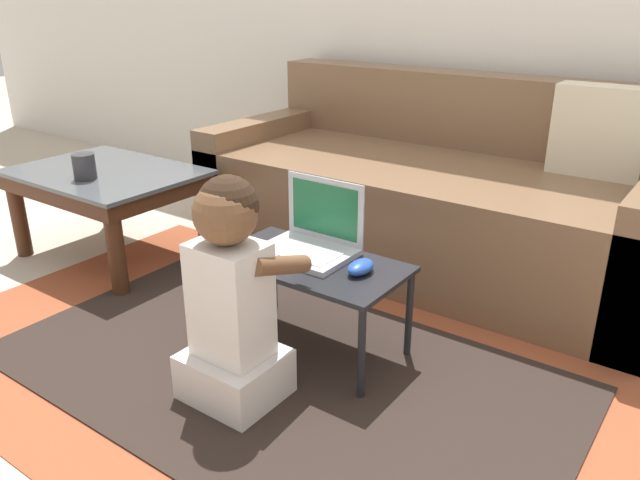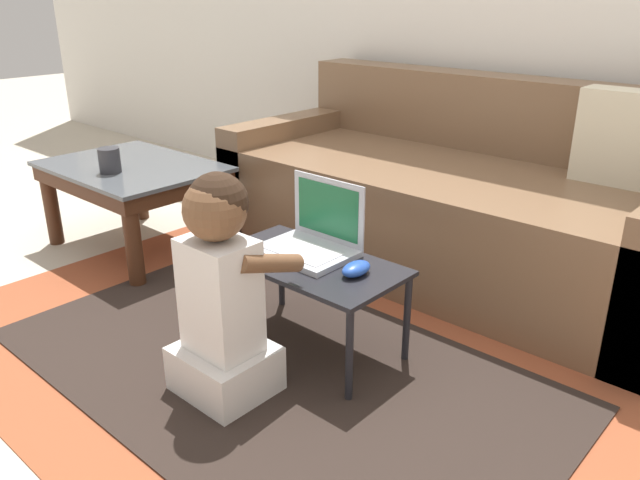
% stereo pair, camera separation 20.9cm
% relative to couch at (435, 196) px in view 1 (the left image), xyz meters
% --- Properties ---
extents(ground_plane, '(16.00, 16.00, 0.00)m').
position_rel_couch_xyz_m(ground_plane, '(0.03, -1.02, -0.29)').
color(ground_plane, beige).
extents(area_rug, '(2.60, 1.51, 0.01)m').
position_rel_couch_xyz_m(area_rug, '(0.03, -1.17, -0.29)').
color(area_rug, '#9E4C2D').
rests_on(area_rug, ground_plane).
extents(couch, '(2.03, 0.95, 0.83)m').
position_rel_couch_xyz_m(couch, '(0.00, 0.00, 0.00)').
color(couch, brown).
rests_on(couch, ground_plane).
extents(coffee_table, '(0.83, 0.60, 0.42)m').
position_rel_couch_xyz_m(coffee_table, '(-1.22, -0.87, 0.05)').
color(coffee_table, '#4C5156').
rests_on(coffee_table, ground_plane).
extents(laptop_desk, '(0.64, 0.35, 0.33)m').
position_rel_couch_xyz_m(laptop_desk, '(0.03, -0.99, 0.00)').
color(laptop_desk, black).
rests_on(laptop_desk, ground_plane).
extents(laptop, '(0.32, 0.24, 0.24)m').
position_rel_couch_xyz_m(laptop, '(-0.02, -0.93, 0.08)').
color(laptop, '#B7BCC6').
rests_on(laptop, laptop_desk).
extents(computer_mouse, '(0.07, 0.11, 0.04)m').
position_rel_couch_xyz_m(computer_mouse, '(0.21, -0.97, 0.06)').
color(computer_mouse, '#234CB2').
rests_on(computer_mouse, laptop_desk).
extents(person_seated, '(0.28, 0.36, 0.71)m').
position_rel_couch_xyz_m(person_seated, '(0.01, -1.35, 0.05)').
color(person_seated, silver).
rests_on(person_seated, ground_plane).
extents(cup_on_table, '(0.09, 0.09, 0.11)m').
position_rel_couch_xyz_m(cup_on_table, '(-1.17, -1.01, 0.18)').
color(cup_on_table, '#2D2D33').
rests_on(cup_on_table, coffee_table).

